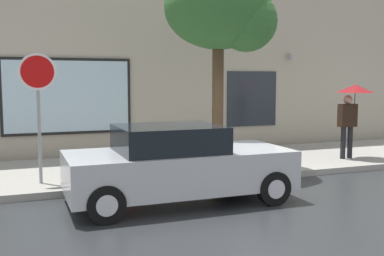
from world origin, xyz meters
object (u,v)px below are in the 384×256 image
object	(u,v)px
fire_hydrant	(129,158)
stop_sign	(38,92)
street_tree	(224,12)
parked_car	(177,165)
pedestrian_with_umbrella	(353,100)

from	to	relation	value
fire_hydrant	stop_sign	xyz separation A→B (m)	(-1.94, -0.22, 1.53)
street_tree	stop_sign	xyz separation A→B (m)	(-4.30, -0.20, -1.87)
parked_car	fire_hydrant	distance (m)	2.17
street_tree	stop_sign	world-z (taller)	street_tree
fire_hydrant	street_tree	xyz separation A→B (m)	(2.36, -0.02, 3.40)
street_tree	stop_sign	distance (m)	4.70
pedestrian_with_umbrella	street_tree	bearing A→B (deg)	-179.78
street_tree	stop_sign	bearing A→B (deg)	-177.33
fire_hydrant	pedestrian_with_umbrella	bearing A→B (deg)	-0.03
pedestrian_with_umbrella	street_tree	xyz separation A→B (m)	(-3.92, -0.02, 2.16)
parked_car	pedestrian_with_umbrella	size ratio (longest dim) A/B	2.06
fire_hydrant	stop_sign	world-z (taller)	stop_sign
fire_hydrant	street_tree	distance (m)	4.14
fire_hydrant	pedestrian_with_umbrella	distance (m)	6.40
pedestrian_with_umbrella	stop_sign	world-z (taller)	stop_sign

